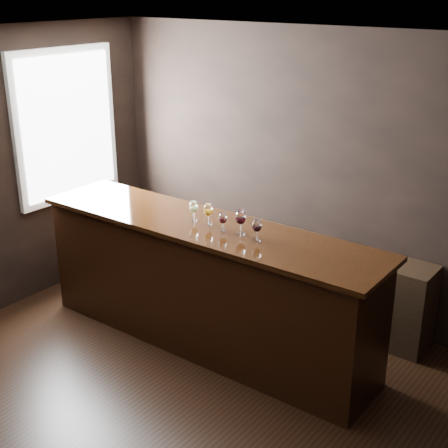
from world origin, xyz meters
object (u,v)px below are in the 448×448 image
Objects in this scene: glass_white at (193,207)px; glass_red_a at (223,218)px; glass_red_b at (241,218)px; bar_counter at (206,287)px; glass_amber at (208,210)px; back_bar_shelf at (319,281)px; glass_red_c at (257,226)px.

glass_white is 1.07× the size of glass_red_a.
glass_red_b is at bearing -0.51° from glass_white.
bar_counter is 0.85m from glass_red_b.
bar_counter is 17.12× the size of glass_amber.
glass_red_a is at bearing -6.76° from glass_white.
glass_amber reaches higher than bar_counter.
glass_white is at bearing -125.09° from back_bar_shelf.
bar_counter is 0.93m from glass_red_c.
back_bar_shelf is at bearing 61.10° from glass_amber.
glass_amber reaches higher than glass_red_a.
glass_red_a is at bearing -14.29° from glass_amber.
bar_counter is at bearing -4.00° from glass_white.
back_bar_shelf is 1.40m from glass_red_c.
glass_white is 0.70m from glass_red_c.
glass_red_c is at bearing -3.37° from bar_counter.
glass_amber is 1.13× the size of glass_red_a.
glass_red_a is (0.22, -0.03, 0.73)m from bar_counter.
back_bar_shelf is 1.55m from glass_white.
glass_red_c is at bearing 1.62° from glass_red_a.
glass_amber is 1.05× the size of glass_red_c.
glass_red_a is (0.20, -0.05, -0.01)m from glass_amber.
bar_counter is 18.02× the size of glass_red_c.
glass_amber is at bearing 165.71° from glass_red_a.
glass_red_c is (0.57, -0.02, 0.74)m from bar_counter.
glass_amber is 0.36m from glass_red_b.
glass_white reaches higher than bar_counter.
glass_white is at bearing 179.49° from glass_red_b.
glass_red_b reaches higher than bar_counter.
glass_red_b is (0.52, -0.00, 0.02)m from glass_white.
glass_red_b reaches higher than glass_red_c.
back_bar_shelf is at bearing 71.12° from glass_red_a.
bar_counter reaches higher than back_bar_shelf.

